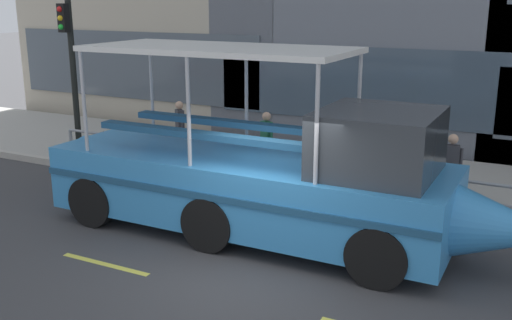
{
  "coord_description": "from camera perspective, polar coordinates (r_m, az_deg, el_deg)",
  "views": [
    {
      "loc": [
        4.1,
        -8.17,
        4.36
      ],
      "look_at": [
        -1.01,
        1.83,
        1.3
      ],
      "focal_mm": 41.95,
      "sensor_mm": 36.0,
      "label": 1
    }
  ],
  "objects": [
    {
      "name": "curb_edge",
      "position": [
        12.74,
        6.71,
        -4.45
      ],
      "size": [
        32.0,
        0.18,
        0.18
      ],
      "primitive_type": "cube",
      "color": "#B2ADA3",
      "rests_on": "ground_plane"
    },
    {
      "name": "duck_tour_boat",
      "position": [
        10.99,
        1.71,
        -1.93
      ],
      "size": [
        9.49,
        2.49,
        3.5
      ],
      "color": "#388CD1",
      "rests_on": "ground_plane"
    },
    {
      "name": "lane_centreline",
      "position": [
        9.29,
        -2.65,
        -12.76
      ],
      "size": [
        25.8,
        0.12,
        0.01
      ],
      "color": "#DBD64C",
      "rests_on": "ground_plane"
    },
    {
      "name": "pedestrian_near_bow",
      "position": [
        12.84,
        18.12,
        -0.26
      ],
      "size": [
        0.43,
        0.23,
        1.52
      ],
      "color": "#1E2338",
      "rests_on": "sidewalk"
    },
    {
      "name": "pedestrian_mid_right",
      "position": [
        14.43,
        1.0,
        2.21
      ],
      "size": [
        0.4,
        0.28,
        1.54
      ],
      "color": "black",
      "rests_on": "sidewalk"
    },
    {
      "name": "pedestrian_near_stern",
      "position": [
        16.04,
        -7.27,
        3.43
      ],
      "size": [
        0.37,
        0.31,
        1.54
      ],
      "color": "#1E2338",
      "rests_on": "sidewalk"
    },
    {
      "name": "ground_plane",
      "position": [
        10.13,
        0.39,
        -10.25
      ],
      "size": [
        120.0,
        120.0,
        0.0
      ],
      "primitive_type": "plane",
      "color": "#3D3D3F"
    },
    {
      "name": "sidewalk",
      "position": [
        14.99,
        10.06,
        -1.56
      ],
      "size": [
        32.0,
        4.8,
        0.18
      ],
      "primitive_type": "cube",
      "color": "#A8A59E",
      "rests_on": "ground_plane"
    },
    {
      "name": "pedestrian_mid_left",
      "position": [
        14.15,
        8.63,
        1.98
      ],
      "size": [
        0.34,
        0.36,
        1.62
      ],
      "color": "#47423D",
      "rests_on": "sidewalk"
    },
    {
      "name": "curb_guardrail",
      "position": [
        13.47,
        0.66,
        -0.42
      ],
      "size": [
        11.6,
        0.09,
        0.8
      ],
      "color": "gray",
      "rests_on": "sidewalk"
    },
    {
      "name": "leaned_bicycle",
      "position": [
        16.35,
        -12.64,
        1.41
      ],
      "size": [
        1.74,
        0.46,
        0.96
      ],
      "color": "black",
      "rests_on": "sidewalk"
    },
    {
      "name": "traffic_light_pole",
      "position": [
        16.59,
        -17.24,
        8.95
      ],
      "size": [
        0.24,
        0.46,
        4.23
      ],
      "color": "black",
      "rests_on": "sidewalk"
    }
  ]
}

